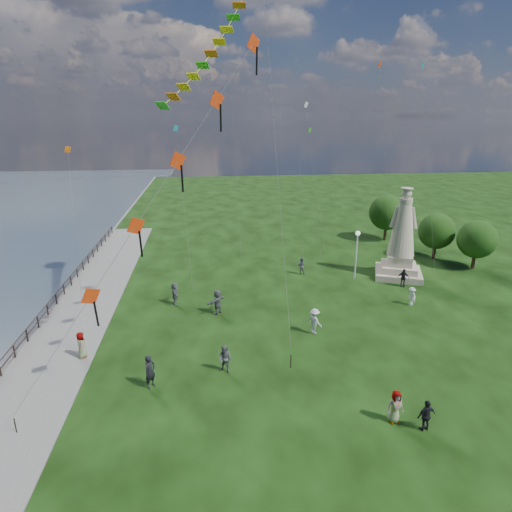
{
  "coord_description": "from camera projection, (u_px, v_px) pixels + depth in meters",
  "views": [
    {
      "loc": [
        -4.18,
        -18.86,
        14.35
      ],
      "look_at": [
        -1.0,
        8.0,
        5.5
      ],
      "focal_mm": 30.0,
      "sensor_mm": 36.0,
      "label": 1
    }
  ],
  "objects": [
    {
      "name": "person_1",
      "position": [
        225.0,
        359.0,
        24.96
      ],
      "size": [
        0.98,
        0.88,
        1.72
      ],
      "primitive_type": "imported",
      "rotation": [
        0.0,
        0.0,
        -0.56
      ],
      "color": "#595960",
      "rests_on": "ground"
    },
    {
      "name": "lamppost",
      "position": [
        357.0,
        245.0,
        38.56
      ],
      "size": [
        0.43,
        0.43,
        4.6
      ],
      "color": "silver",
      "rests_on": "ground"
    },
    {
      "name": "person_11",
      "position": [
        217.0,
        302.0,
        32.4
      ],
      "size": [
        1.8,
        1.84,
        1.94
      ],
      "primitive_type": "imported",
      "rotation": [
        0.0,
        0.0,
        3.96
      ],
      "color": "#595960",
      "rests_on": "ground"
    },
    {
      "name": "statue",
      "position": [
        401.0,
        244.0,
        39.36
      ],
      "size": [
        5.3,
        5.3,
        8.34
      ],
      "rotation": [
        0.0,
        0.0,
        -0.37
      ],
      "color": "tan",
      "rests_on": "ground"
    },
    {
      "name": "tree_row",
      "position": [
        424.0,
        225.0,
        46.38
      ],
      "size": [
        8.52,
        14.8,
        5.55
      ],
      "color": "#382314",
      "rests_on": "ground"
    },
    {
      "name": "person_10",
      "position": [
        82.0,
        346.0,
        26.38
      ],
      "size": [
        0.7,
        0.92,
        1.68
      ],
      "primitive_type": "imported",
      "rotation": [
        0.0,
        0.0,
        1.83
      ],
      "color": "#595960",
      "rests_on": "ground"
    },
    {
      "name": "person_5",
      "position": [
        175.0,
        293.0,
        34.12
      ],
      "size": [
        0.86,
        1.73,
        1.81
      ],
      "primitive_type": "imported",
      "rotation": [
        0.0,
        0.0,
        1.66
      ],
      "color": "#595960",
      "rests_on": "ground"
    },
    {
      "name": "small_kites",
      "position": [
        284.0,
        108.0,
        40.72
      ],
      "size": [
        32.84,
        17.02,
        30.63
      ],
      "color": "teal",
      "rests_on": "ground"
    },
    {
      "name": "person_0",
      "position": [
        150.0,
        371.0,
        23.55
      ],
      "size": [
        0.81,
        0.84,
        1.94
      ],
      "primitive_type": "imported",
      "rotation": [
        0.0,
        0.0,
        0.89
      ],
      "color": "black",
      "rests_on": "ground"
    },
    {
      "name": "red_kite_train",
      "position": [
        174.0,
        170.0,
        22.79
      ],
      "size": [
        12.81,
        9.35,
        18.85
      ],
      "color": "black",
      "rests_on": "ground"
    },
    {
      "name": "waterfront",
      "position": [
        50.0,
        335.0,
        29.54
      ],
      "size": [
        200.0,
        200.0,
        1.51
      ],
      "color": "#374853",
      "rests_on": "ground"
    },
    {
      "name": "person_7",
      "position": [
        301.0,
        266.0,
        40.66
      ],
      "size": [
        0.87,
        0.64,
        1.62
      ],
      "primitive_type": "imported",
      "rotation": [
        0.0,
        0.0,
        2.94
      ],
      "color": "#595960",
      "rests_on": "ground"
    },
    {
      "name": "person_3",
      "position": [
        426.0,
        416.0,
        20.3
      ],
      "size": [
        1.04,
        0.66,
        1.65
      ],
      "primitive_type": "imported",
      "rotation": [
        0.0,
        0.0,
        3.33
      ],
      "color": "black",
      "rests_on": "ground"
    },
    {
      "name": "person_9",
      "position": [
        403.0,
        278.0,
        37.63
      ],
      "size": [
        1.06,
        0.73,
        1.66
      ],
      "primitive_type": "imported",
      "rotation": [
        0.0,
        0.0,
        -0.26
      ],
      "color": "black",
      "rests_on": "ground"
    },
    {
      "name": "person_8",
      "position": [
        412.0,
        296.0,
        33.93
      ],
      "size": [
        0.62,
        1.03,
        1.51
      ],
      "primitive_type": "imported",
      "rotation": [
        0.0,
        0.0,
        -1.44
      ],
      "color": "silver",
      "rests_on": "ground"
    },
    {
      "name": "person_2",
      "position": [
        314.0,
        321.0,
        29.46
      ],
      "size": [
        1.21,
        1.31,
        1.83
      ],
      "primitive_type": "imported",
      "rotation": [
        0.0,
        0.0,
        2.24
      ],
      "color": "silver",
      "rests_on": "ground"
    },
    {
      "name": "person_4",
      "position": [
        395.0,
        407.0,
        20.86
      ],
      "size": [
        0.88,
        0.58,
        1.73
      ],
      "primitive_type": "imported",
      "rotation": [
        0.0,
        0.0,
        0.07
      ],
      "color": "#595960",
      "rests_on": "ground"
    }
  ]
}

